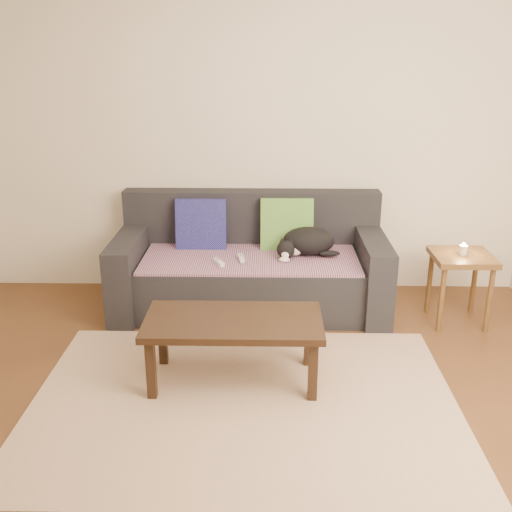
{
  "coord_description": "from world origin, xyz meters",
  "views": [
    {
      "loc": [
        0.13,
        -2.88,
        1.99
      ],
      "look_at": [
        0.05,
        1.2,
        0.55
      ],
      "focal_mm": 42.0,
      "sensor_mm": 36.0,
      "label": 1
    }
  ],
  "objects_px": {
    "sofa": "(251,269)",
    "wii_remote_b": "(241,258)",
    "cat": "(307,242)",
    "wii_remote_a": "(219,262)",
    "side_table": "(461,266)",
    "coffee_table": "(233,327)"
  },
  "relations": [
    {
      "from": "cat",
      "to": "coffee_table",
      "type": "xyz_separation_m",
      "value": [
        -0.51,
        -1.17,
        -0.17
      ]
    },
    {
      "from": "sofa",
      "to": "wii_remote_b",
      "type": "xyz_separation_m",
      "value": [
        -0.07,
        -0.15,
        0.15
      ]
    },
    {
      "from": "cat",
      "to": "wii_remote_b",
      "type": "relative_size",
      "value": 3.27
    },
    {
      "from": "wii_remote_b",
      "to": "side_table",
      "type": "xyz_separation_m",
      "value": [
        1.64,
        -0.12,
        -0.01
      ]
    },
    {
      "from": "cat",
      "to": "wii_remote_a",
      "type": "relative_size",
      "value": 3.27
    },
    {
      "from": "wii_remote_b",
      "to": "coffee_table",
      "type": "distance_m",
      "value": 1.03
    },
    {
      "from": "cat",
      "to": "coffee_table",
      "type": "bearing_deg",
      "value": -112.74
    },
    {
      "from": "coffee_table",
      "to": "wii_remote_b",
      "type": "bearing_deg",
      "value": 89.85
    },
    {
      "from": "sofa",
      "to": "wii_remote_b",
      "type": "height_order",
      "value": "sofa"
    },
    {
      "from": "sofa",
      "to": "wii_remote_b",
      "type": "distance_m",
      "value": 0.22
    },
    {
      "from": "wii_remote_a",
      "to": "side_table",
      "type": "relative_size",
      "value": 0.28
    },
    {
      "from": "cat",
      "to": "coffee_table",
      "type": "relative_size",
      "value": 0.46
    },
    {
      "from": "wii_remote_a",
      "to": "coffee_table",
      "type": "height_order",
      "value": "wii_remote_a"
    },
    {
      "from": "wii_remote_a",
      "to": "coffee_table",
      "type": "distance_m",
      "value": 0.94
    },
    {
      "from": "sofa",
      "to": "wii_remote_a",
      "type": "bearing_deg",
      "value": -132.3
    },
    {
      "from": "cat",
      "to": "side_table",
      "type": "height_order",
      "value": "cat"
    },
    {
      "from": "wii_remote_a",
      "to": "coffee_table",
      "type": "relative_size",
      "value": 0.14
    },
    {
      "from": "side_table",
      "to": "coffee_table",
      "type": "bearing_deg",
      "value": -151.09
    },
    {
      "from": "cat",
      "to": "wii_remote_b",
      "type": "xyz_separation_m",
      "value": [
        -0.51,
        -0.14,
        -0.09
      ]
    },
    {
      "from": "sofa",
      "to": "wii_remote_b",
      "type": "relative_size",
      "value": 14.0
    },
    {
      "from": "sofa",
      "to": "cat",
      "type": "height_order",
      "value": "sofa"
    },
    {
      "from": "wii_remote_a",
      "to": "wii_remote_b",
      "type": "relative_size",
      "value": 1.0
    }
  ]
}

